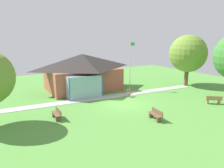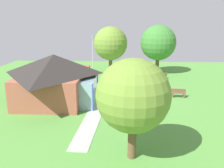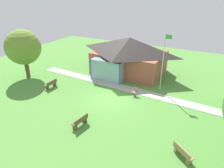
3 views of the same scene
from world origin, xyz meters
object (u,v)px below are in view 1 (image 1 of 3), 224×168
object	(u,v)px
bench_mid_left	(57,114)
tree_east_hedge	(188,54)
pavilion	(83,71)
flagpole	(130,64)
patio_chair_lawn_spare	(129,93)
bench_lawn_far_right	(214,100)
bench_front_center	(156,115)

from	to	relation	value
bench_mid_left	tree_east_hedge	bearing A→B (deg)	-78.98
pavilion	tree_east_hedge	xyz separation A→B (m)	(13.26, -4.58, 1.99)
flagpole	patio_chair_lawn_spare	size ratio (longest dim) A/B	7.01
tree_east_hedge	bench_lawn_far_right	bearing A→B (deg)	-120.20
bench_lawn_far_right	patio_chair_lawn_spare	world-z (taller)	patio_chair_lawn_spare
bench_lawn_far_right	patio_chair_lawn_spare	distance (m)	8.60
pavilion	flagpole	size ratio (longest dim) A/B	1.56
pavilion	flagpole	bearing A→B (deg)	-30.29
bench_mid_left	bench_front_center	bearing A→B (deg)	-120.27
bench_lawn_far_right	tree_east_hedge	distance (m)	9.28
bench_lawn_far_right	bench_front_center	xyz separation A→B (m)	(-7.73, -0.33, 0.00)
flagpole	bench_mid_left	bearing A→B (deg)	-154.31
pavilion	flagpole	distance (m)	5.97
bench_front_center	tree_east_hedge	bearing A→B (deg)	-50.37
flagpole	bench_mid_left	world-z (taller)	flagpole
pavilion	tree_east_hedge	world-z (taller)	tree_east_hedge
bench_mid_left	bench_lawn_far_right	bearing A→B (deg)	-103.96
pavilion	patio_chair_lawn_spare	size ratio (longest dim) A/B	10.92
pavilion	tree_east_hedge	distance (m)	14.17
flagpole	bench_mid_left	xyz separation A→B (m)	(-10.65, -5.12, -2.91)
bench_mid_left	bench_lawn_far_right	distance (m)	15.07
bench_lawn_far_right	patio_chair_lawn_spare	size ratio (longest dim) A/B	1.69
tree_east_hedge	pavilion	bearing A→B (deg)	160.96
bench_front_center	patio_chair_lawn_spare	distance (m)	6.94
bench_front_center	tree_east_hedge	size ratio (longest dim) A/B	0.23
tree_east_hedge	patio_chair_lawn_spare	bearing A→B (deg)	-174.74
bench_lawn_far_right	patio_chair_lawn_spare	xyz separation A→B (m)	(-5.82, 6.34, 0.01)
tree_east_hedge	flagpole	bearing A→B (deg)	168.89
bench_mid_left	patio_chair_lawn_spare	bearing A→B (deg)	-73.11
bench_mid_left	bench_front_center	world-z (taller)	same
flagpole	bench_lawn_far_right	world-z (taller)	flagpole
bench_lawn_far_right	flagpole	bearing A→B (deg)	152.08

